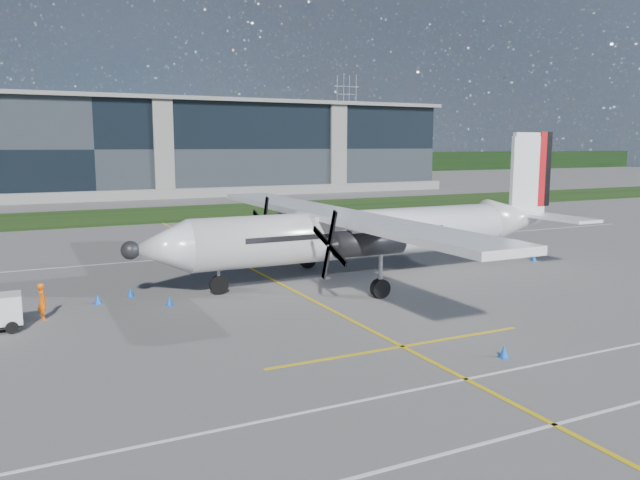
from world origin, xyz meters
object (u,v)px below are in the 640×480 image
(ground_crew_person, at_px, (42,299))
(safety_cone_stbdwing, at_px, (244,244))
(pylon_east, at_px, (346,123))
(safety_cone_portwing, at_px, (504,351))
(turboprop_aircraft, at_px, (371,205))
(safety_cone_fwd, at_px, (98,299))
(safety_cone_tail, at_px, (534,257))
(safety_cone_nose_stbd, at_px, (131,292))
(safety_cone_nose_port, at_px, (170,301))

(ground_crew_person, relative_size, safety_cone_stbdwing, 4.02)
(pylon_east, relative_size, safety_cone_portwing, 60.00)
(safety_cone_portwing, bearing_deg, turboprop_aircraft, 79.12)
(turboprop_aircraft, relative_size, safety_cone_fwd, 60.24)
(turboprop_aircraft, distance_m, safety_cone_tail, 13.99)
(ground_crew_person, xyz_separation_m, safety_cone_stbdwing, (15.53, 16.07, -0.76))
(safety_cone_stbdwing, xyz_separation_m, safety_cone_tail, (16.39, -14.99, 0.00))
(turboprop_aircraft, xyz_separation_m, safety_cone_stbdwing, (-3.07, 14.82, -4.27))
(pylon_east, bearing_deg, safety_cone_tail, -113.62)
(safety_cone_nose_stbd, xyz_separation_m, safety_cone_nose_port, (1.48, -2.77, 0.00))
(ground_crew_person, xyz_separation_m, safety_cone_nose_stbd, (4.44, 2.78, -0.76))
(ground_crew_person, distance_m, safety_cone_fwd, 3.38)
(safety_cone_nose_stbd, bearing_deg, safety_cone_portwing, -55.46)
(safety_cone_tail, bearing_deg, safety_cone_nose_stbd, 176.44)
(turboprop_aircraft, xyz_separation_m, safety_cone_nose_port, (-12.67, -1.24, -4.27))
(safety_cone_stbdwing, height_order, safety_cone_portwing, same)
(safety_cone_nose_stbd, distance_m, safety_cone_stbdwing, 17.30)
(turboprop_aircraft, bearing_deg, safety_cone_fwd, 177.47)
(safety_cone_portwing, bearing_deg, safety_cone_fwd, 130.01)
(pylon_east, xyz_separation_m, safety_cone_stbdwing, (-79.41, -129.13, -14.75))
(safety_cone_nose_stbd, bearing_deg, pylon_east, 57.57)
(pylon_east, distance_m, safety_cone_portwing, 178.09)
(safety_cone_tail, bearing_deg, ground_crew_person, -178.07)
(turboprop_aircraft, xyz_separation_m, safety_cone_portwing, (-2.86, -14.87, -4.27))
(pylon_east, distance_m, safety_cone_nose_port, 170.94)
(safety_cone_nose_port, distance_m, safety_cone_portwing, 16.80)
(safety_cone_nose_stbd, height_order, safety_cone_tail, same)
(safety_cone_stbdwing, xyz_separation_m, safety_cone_portwing, (0.21, -29.69, 0.00))
(safety_cone_fwd, bearing_deg, safety_cone_portwing, -49.99)
(safety_cone_nose_stbd, relative_size, safety_cone_fwd, 1.00)
(safety_cone_stbdwing, relative_size, safety_cone_portwing, 1.00)
(ground_crew_person, height_order, safety_cone_nose_stbd, ground_crew_person)
(safety_cone_fwd, distance_m, safety_cone_nose_port, 3.80)
(safety_cone_portwing, bearing_deg, ground_crew_person, 139.11)
(turboprop_aircraft, bearing_deg, safety_cone_nose_stbd, 173.81)
(ground_crew_person, distance_m, safety_cone_portwing, 20.83)
(pylon_east, height_order, safety_cone_fwd, pylon_east)
(safety_cone_stbdwing, height_order, safety_cone_tail, same)
(turboprop_aircraft, bearing_deg, safety_cone_tail, -0.76)
(safety_cone_nose_stbd, xyz_separation_m, safety_cone_tail, (27.48, -1.71, 0.00))
(safety_cone_stbdwing, relative_size, safety_cone_nose_port, 1.00)
(safety_cone_nose_port, bearing_deg, safety_cone_portwing, -54.26)
(safety_cone_nose_port, bearing_deg, safety_cone_stbdwing, 59.12)
(turboprop_aircraft, distance_m, safety_cone_portwing, 15.74)
(safety_cone_portwing, bearing_deg, safety_cone_nose_stbd, 124.54)
(ground_crew_person, height_order, safety_cone_fwd, ground_crew_person)
(pylon_east, distance_m, safety_cone_tail, 157.99)
(pylon_east, xyz_separation_m, safety_cone_fwd, (-92.28, -143.25, -14.75))
(pylon_east, height_order, safety_cone_portwing, pylon_east)
(safety_cone_tail, relative_size, safety_cone_fwd, 1.00)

